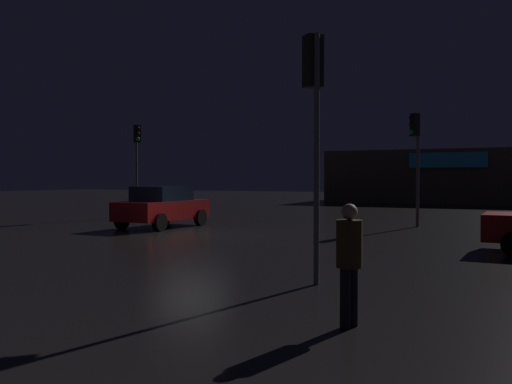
{
  "coord_description": "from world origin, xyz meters",
  "views": [
    {
      "loc": [
        9.8,
        -15.96,
        1.93
      ],
      "look_at": [
        1.07,
        3.06,
        1.42
      ],
      "focal_mm": 38.14,
      "sensor_mm": 36.0,
      "label": 1
    }
  ],
  "objects_px": {
    "car_near": "(162,206)",
    "pedestrian": "(349,256)",
    "store_building": "(453,177)",
    "traffic_signal_opposite": "(313,92)",
    "traffic_signal_cross_right": "(416,144)",
    "traffic_signal_cross_left": "(137,146)"
  },
  "relations": [
    {
      "from": "pedestrian",
      "to": "car_near",
      "type": "bearing_deg",
      "value": 133.47
    },
    {
      "from": "traffic_signal_cross_right",
      "to": "traffic_signal_cross_left",
      "type": "bearing_deg",
      "value": -178.96
    },
    {
      "from": "store_building",
      "to": "traffic_signal_cross_left",
      "type": "xyz_separation_m",
      "value": [
        -12.77,
        -25.29,
        1.44
      ]
    },
    {
      "from": "car_near",
      "to": "traffic_signal_opposite",
      "type": "bearing_deg",
      "value": -42.81
    },
    {
      "from": "store_building",
      "to": "traffic_signal_opposite",
      "type": "height_order",
      "value": "traffic_signal_opposite"
    },
    {
      "from": "traffic_signal_cross_left",
      "to": "traffic_signal_cross_right",
      "type": "xyz_separation_m",
      "value": [
        13.4,
        0.24,
        -0.24
      ]
    },
    {
      "from": "traffic_signal_opposite",
      "to": "traffic_signal_cross_right",
      "type": "distance_m",
      "value": 12.82
    },
    {
      "from": "traffic_signal_cross_right",
      "to": "pedestrian",
      "type": "bearing_deg",
      "value": -84.72
    },
    {
      "from": "traffic_signal_cross_left",
      "to": "car_near",
      "type": "height_order",
      "value": "traffic_signal_cross_left"
    },
    {
      "from": "traffic_signal_opposite",
      "to": "car_near",
      "type": "distance_m",
      "value": 12.72
    },
    {
      "from": "traffic_signal_cross_left",
      "to": "car_near",
      "type": "xyz_separation_m",
      "value": [
        4.33,
        -4.13,
        -2.69
      ]
    },
    {
      "from": "traffic_signal_opposite",
      "to": "traffic_signal_cross_left",
      "type": "relative_size",
      "value": 0.99
    },
    {
      "from": "traffic_signal_cross_right",
      "to": "pedestrian",
      "type": "xyz_separation_m",
      "value": [
        1.43,
        -15.45,
        -2.36
      ]
    },
    {
      "from": "traffic_signal_cross_right",
      "to": "car_near",
      "type": "height_order",
      "value": "traffic_signal_cross_right"
    },
    {
      "from": "store_building",
      "to": "traffic_signal_opposite",
      "type": "distance_m",
      "value": 37.9
    },
    {
      "from": "store_building",
      "to": "pedestrian",
      "type": "bearing_deg",
      "value": -87.09
    },
    {
      "from": "traffic_signal_cross_left",
      "to": "pedestrian",
      "type": "bearing_deg",
      "value": -45.73
    },
    {
      "from": "car_near",
      "to": "pedestrian",
      "type": "height_order",
      "value": "car_near"
    },
    {
      "from": "traffic_signal_cross_left",
      "to": "car_near",
      "type": "distance_m",
      "value": 6.56
    },
    {
      "from": "traffic_signal_opposite",
      "to": "store_building",
      "type": "bearing_deg",
      "value": 91.02
    },
    {
      "from": "traffic_signal_cross_left",
      "to": "traffic_signal_cross_right",
      "type": "distance_m",
      "value": 13.4
    },
    {
      "from": "car_near",
      "to": "pedestrian",
      "type": "xyz_separation_m",
      "value": [
        10.5,
        -11.08,
        0.09
      ]
    }
  ]
}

